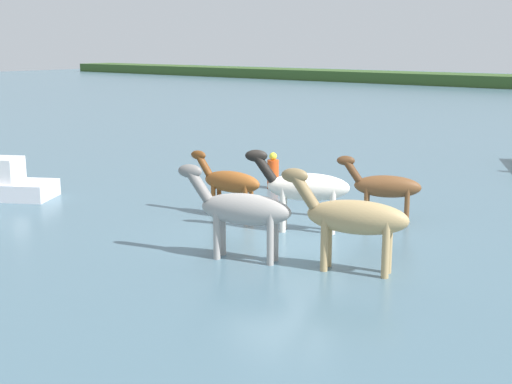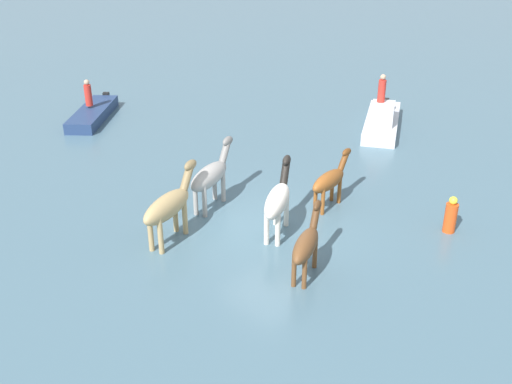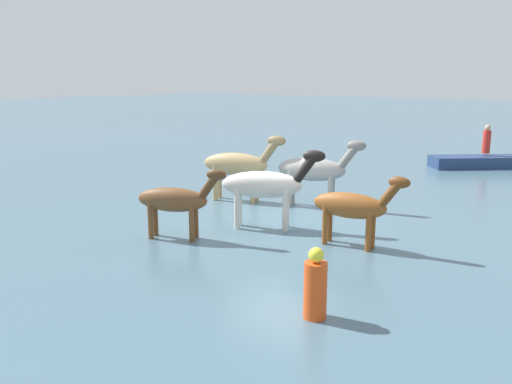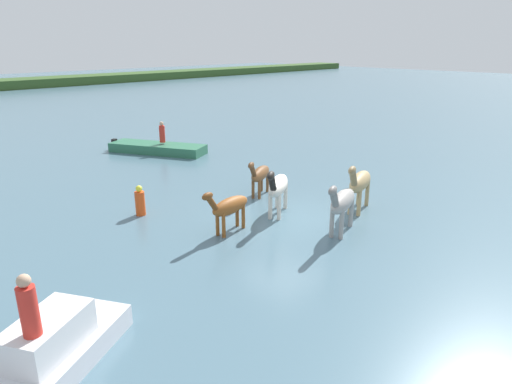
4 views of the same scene
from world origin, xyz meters
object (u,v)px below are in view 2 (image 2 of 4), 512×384
horse_dun_straggler (306,244)px  person_boatman_standing (382,89)px  boat_launch_far (382,122)px  buoy_channel_marker (451,216)px  horse_lead (330,180)px  horse_pinto_flank (210,175)px  horse_dark_mare (278,200)px  person_watcher_seated (88,94)px  boat_skiff_near (93,115)px  horse_chestnut_trailing (169,206)px

horse_dun_straggler → person_boatman_standing: person_boatman_standing is taller
boat_launch_far → buoy_channel_marker: 8.89m
horse_lead → buoy_channel_marker: bearing=-77.9°
horse_pinto_flank → horse_dark_mare: 2.66m
horse_dun_straggler → buoy_channel_marker: horse_dun_straggler is taller
horse_lead → person_watcher_seated: bearing=85.8°
horse_dun_straggler → horse_dark_mare: horse_dark_mare is taller
horse_dun_straggler → person_boatman_standing: 11.90m
horse_pinto_flank → horse_dun_straggler: bearing=-119.3°
horse_lead → boat_skiff_near: 12.99m
boat_skiff_near → boat_launch_far: 12.89m
boat_launch_far → horse_pinto_flank: bearing=-28.4°
horse_dun_straggler → horse_chestnut_trailing: bearing=84.8°
horse_pinto_flank → boat_skiff_near: horse_pinto_flank is taller
horse_pinto_flank → horse_dark_mare: size_ratio=1.06×
boat_skiff_near → person_watcher_seated: bearing=-132.8°
horse_lead → horse_dark_mare: 2.39m
horse_chestnut_trailing → person_boatman_standing: size_ratio=2.18×
boat_skiff_near → horse_dark_mare: bearing=40.5°
horse_chestnut_trailing → boat_launch_far: horse_chestnut_trailing is taller
horse_chestnut_trailing → boat_skiff_near: horse_chestnut_trailing is taller
horse_chestnut_trailing → horse_dark_mare: size_ratio=1.09×
horse_chestnut_trailing → horse_pinto_flank: (-2.21, -0.77, -0.03)m
horse_lead → boat_skiff_near: (0.76, -12.95, -0.75)m
person_boatman_standing → horse_dark_mare: bearing=17.5°
boat_skiff_near → horse_pinto_flank: bearing=37.3°
horse_dun_straggler → boat_launch_far: size_ratio=0.43×
horse_pinto_flank → person_watcher_seated: bearing=60.7°
horse_dun_straggler → horse_pinto_flank: horse_pinto_flank is taller
horse_dun_straggler → person_watcher_seated: 15.40m
horse_dark_mare → boat_launch_far: size_ratio=0.49×
person_watcher_seated → person_boatman_standing: person_boatman_standing is taller
horse_lead → boat_skiff_near: bearing=85.9°
horse_dun_straggler → horse_dark_mare: (-1.07, -1.99, 0.17)m
horse_lead → boat_launch_far: bearing=14.3°
horse_chestnut_trailing → person_boatman_standing: bearing=-13.1°
horse_chestnut_trailing → horse_dark_mare: horse_chestnut_trailing is taller
horse_pinto_flank → boat_skiff_near: size_ratio=0.63×
person_boatman_standing → boat_skiff_near: bearing=-50.9°
horse_dun_straggler → person_boatman_standing: (-10.75, -5.04, 0.82)m
buoy_channel_marker → horse_pinto_flank: bearing=-57.8°
horse_pinto_flank → person_boatman_standing: size_ratio=2.11×
horse_dun_straggler → horse_dark_mare: bearing=36.8°
horse_dark_mare → person_boatman_standing: bearing=-13.1°
person_watcher_seated → buoy_channel_marker: (-2.01, 16.68, -0.62)m
horse_dun_straggler → boat_skiff_near: horse_dun_straggler is taller
boat_launch_far → buoy_channel_marker: size_ratio=4.24×
horse_chestnut_trailing → horse_pinto_flank: size_ratio=1.03×
horse_chestnut_trailing → horse_dark_mare: 3.09m
person_boatman_standing → buoy_channel_marker: size_ratio=1.04×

